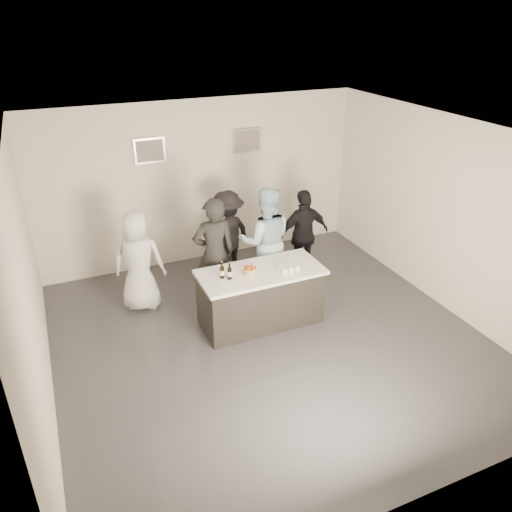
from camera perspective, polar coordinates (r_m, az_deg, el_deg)
name	(u,v)px	position (r m, az deg, el deg)	size (l,w,h in m)	color
floor	(270,339)	(7.46, 1.55, -9.51)	(6.00, 6.00, 0.00)	#3D3D42
ceiling	(273,136)	(6.18, 1.90, 13.52)	(6.00, 6.00, 0.00)	white
wall_back	(202,183)	(9.29, -6.23, 8.33)	(6.00, 0.04, 3.00)	silver
wall_front	(421,390)	(4.59, 18.29, -14.29)	(6.00, 0.04, 3.00)	silver
wall_left	(30,294)	(6.18, -24.44, -4.03)	(0.04, 6.00, 3.00)	silver
wall_right	(445,215)	(8.32, 20.84, 4.45)	(0.04, 6.00, 3.00)	silver
picture_left	(150,151)	(8.85, -12.06, 11.71)	(0.54, 0.04, 0.44)	#B2B2B7
picture_right	(247,140)	(9.36, -1.01, 13.09)	(0.54, 0.04, 0.44)	#B2B2B7
bar_counter	(261,297)	(7.60, 0.54, -4.67)	(1.86, 0.86, 0.90)	white
cake	(250,271)	(7.29, -0.71, -1.71)	(0.20, 0.20, 0.07)	#FFA01A
beer_bottle_a	(222,270)	(7.14, -3.90, -1.59)	(0.07, 0.07, 0.26)	black
beer_bottle_b	(230,271)	(7.11, -3.04, -1.70)	(0.07, 0.07, 0.26)	black
tumbler_cluster	(289,268)	(7.39, 3.85, -1.36)	(0.30, 0.19, 0.08)	#F2AD16
candles	(250,284)	(7.02, -0.66, -3.25)	(0.24, 0.08, 0.01)	pink
person_main_black	(214,254)	(7.83, -4.79, 0.23)	(0.68, 0.44, 1.86)	black
person_main_blue	(266,241)	(8.23, 1.10, 1.71)	(0.90, 0.70, 1.86)	#B6DEEE
person_guest_left	(139,261)	(8.03, -13.27, -0.56)	(0.81, 0.52, 1.65)	white
person_guest_right	(304,234)	(8.79, 5.47, 2.47)	(0.96, 0.40, 1.63)	black
person_guest_back	(228,235)	(8.79, -3.25, 2.45)	(1.04, 0.60, 1.60)	black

